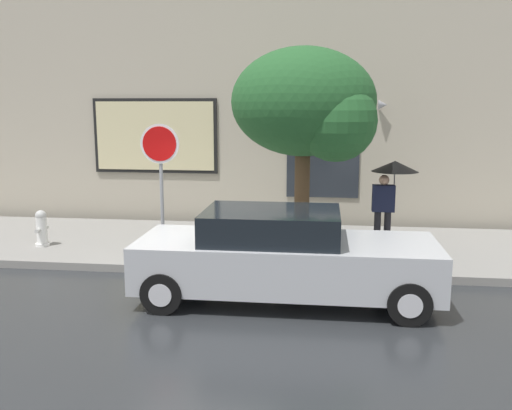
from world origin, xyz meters
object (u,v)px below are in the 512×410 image
(parked_car, at_px, (284,256))
(fire_hydrant, at_px, (42,228))
(pedestrian_with_umbrella, at_px, (391,179))
(street_tree, at_px, (310,107))
(stop_sign, at_px, (160,164))

(parked_car, relative_size, fire_hydrant, 6.15)
(parked_car, xyz_separation_m, pedestrian_with_umbrella, (1.98, 2.97, 0.87))
(fire_hydrant, bearing_deg, parked_car, -23.27)
(pedestrian_with_umbrella, bearing_deg, street_tree, -161.46)
(parked_car, distance_m, pedestrian_with_umbrella, 3.67)
(pedestrian_with_umbrella, bearing_deg, fire_hydrant, -174.56)
(parked_car, bearing_deg, pedestrian_with_umbrella, 56.34)
(parked_car, bearing_deg, fire_hydrant, 156.73)
(parked_car, relative_size, stop_sign, 1.82)
(parked_car, distance_m, stop_sign, 3.35)
(pedestrian_with_umbrella, bearing_deg, stop_sign, -165.45)
(stop_sign, bearing_deg, parked_car, -35.59)
(street_tree, distance_m, stop_sign, 3.09)
(pedestrian_with_umbrella, height_order, stop_sign, stop_sign)
(fire_hydrant, xyz_separation_m, street_tree, (5.61, 0.13, 2.54))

